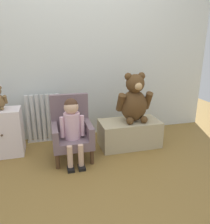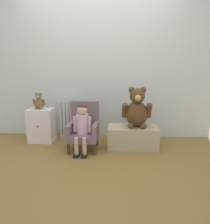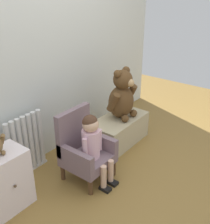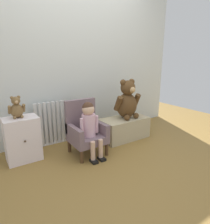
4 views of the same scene
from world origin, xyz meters
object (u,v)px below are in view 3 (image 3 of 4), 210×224
at_px(child_armchair, 84,149).
at_px(large_teddy_bear, 122,96).
at_px(low_bench, 119,130).
at_px(child_figure, 93,140).
at_px(small_dresser, 4,181).
at_px(radiator, 26,145).

height_order(child_armchair, large_teddy_bear, large_teddy_bear).
xyz_separation_m(child_armchair, low_bench, (0.72, 0.09, -0.15)).
xyz_separation_m(child_armchair, large_teddy_bear, (0.77, 0.09, 0.27)).
relative_size(child_armchair, child_figure, 0.99).
bearing_deg(large_teddy_bear, child_armchair, -173.24).
relative_size(child_figure, low_bench, 0.95).
relative_size(small_dresser, large_teddy_bear, 0.92).
height_order(small_dresser, child_armchair, child_armchair).
bearing_deg(large_teddy_bear, child_figure, -165.01).
height_order(child_armchair, low_bench, child_armchair).
bearing_deg(child_armchair, low_bench, 6.97).
distance_m(radiator, small_dresser, 0.50).
bearing_deg(child_armchair, small_dresser, 161.78).
xyz_separation_m(radiator, child_armchair, (0.30, -0.49, -0.00)).
height_order(radiator, large_teddy_bear, large_teddy_bear).
xyz_separation_m(small_dresser, large_teddy_bear, (1.50, -0.15, 0.31)).
height_order(radiator, low_bench, radiator).
bearing_deg(child_figure, small_dresser, 154.04).
bearing_deg(child_figure, child_armchair, 90.00).
distance_m(radiator, large_teddy_bear, 1.17).
xyz_separation_m(child_figure, low_bench, (0.72, 0.20, -0.29)).
bearing_deg(low_bench, radiator, 158.35).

